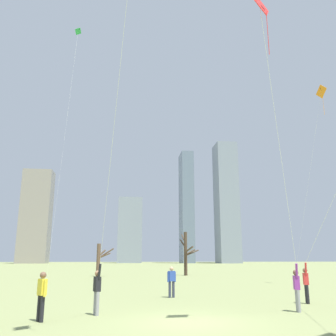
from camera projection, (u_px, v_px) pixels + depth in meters
The scene contains 15 objects.
ground_plane at pixel (189, 322), 12.29m from camera, with size 400.00×400.00×0.00m, color #848E56.
kite_flyer_midfield_center_pink at pixel (101, 247), 13.57m from camera, with size 1.66×8.29×15.54m.
kite_flyer_far_back_purple at pixel (330, 225), 15.35m from camera, with size 1.07×12.01×11.24m.
kite_flyer_midfield_right_red at pixel (291, 246), 14.50m from camera, with size 3.14×4.82×11.22m.
bystander_watching_nearby at pixel (172, 280), 20.15m from camera, with size 0.49×0.30×1.62m.
bystander_far_off_by_trees at pixel (42, 294), 12.57m from camera, with size 0.36×0.43×1.62m.
distant_kite_drifting_left_orange at pixel (319, 105), 30.95m from camera, with size 2.35×4.03×16.24m.
distant_kite_low_near_trees_green at pixel (75, 53), 41.14m from camera, with size 1.16×4.01×27.75m.
bare_tree_leftmost at pixel (99, 259), 43.47m from camera, with size 2.01×1.10×3.75m.
bare_tree_far_right_edge at pixel (186, 252), 46.08m from camera, with size 2.35×3.40×5.27m.
skyline_mid_tower_right at pixel (36, 216), 151.24m from camera, with size 11.59×8.82×37.65m.
skyline_short_annex at pixel (186, 207), 161.01m from camera, with size 5.14×11.00×47.63m.
skyline_slender_spire at pixel (226, 202), 156.29m from camera, with size 8.62×10.40×50.36m.
skyline_wide_slab at pixel (130, 230), 163.65m from camera, with size 10.49×10.04×28.23m.
skyline_tall_tower at pixel (229, 219), 168.77m from camera, with size 5.98×7.67×38.82m.
Camera 1 is at (-2.26, -12.98, 2.08)m, focal length 39.57 mm.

